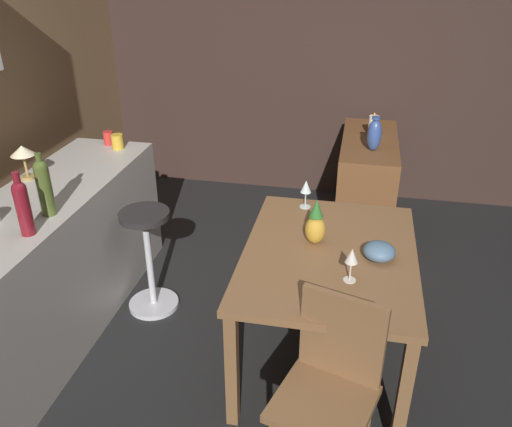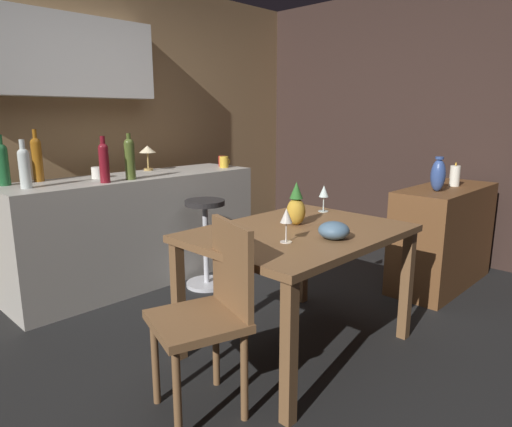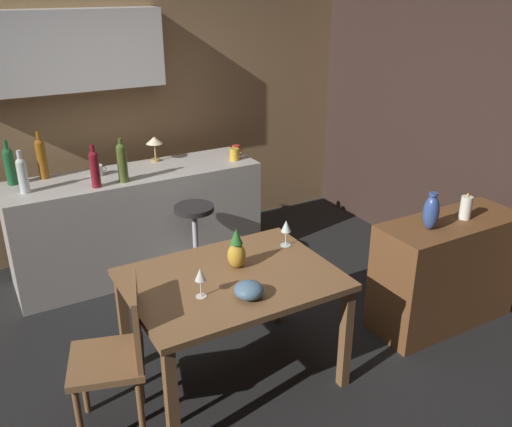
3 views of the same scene
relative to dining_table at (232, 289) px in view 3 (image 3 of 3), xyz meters
name	(u,v)px [view 3 (image 3 of 3)]	position (x,y,z in m)	size (l,w,h in m)	color
ground_plane	(201,361)	(-0.12, 0.24, -0.65)	(9.00, 9.00, 0.00)	black
wall_kitchen_back	(90,100)	(-0.18, 2.32, 0.76)	(5.20, 0.33, 2.60)	#9E7A51
wall_side_right	(457,119)	(2.43, 0.54, 0.65)	(0.10, 4.40, 2.60)	#33231E
dining_table	(232,289)	(0.00, 0.00, 0.00)	(1.24, 0.92, 0.74)	brown
kitchen_counter	(138,222)	(-0.04, 1.70, -0.20)	(2.10, 0.60, 0.90)	#B2ADA3
sideboard_cabinet	(445,272)	(1.65, -0.19, -0.24)	(1.10, 0.44, 0.82)	brown
chair_near_window	(118,353)	(-0.73, -0.07, -0.15)	(0.50, 0.50, 0.91)	brown
bar_stool	(196,244)	(0.27, 1.18, -0.27)	(0.34, 0.34, 0.72)	#262323
wine_glass_left	(200,276)	(-0.25, -0.11, 0.22)	(0.06, 0.06, 0.18)	silver
wine_glass_right	(286,227)	(0.51, 0.19, 0.22)	(0.07, 0.07, 0.18)	silver
pineapple_centerpiece	(237,251)	(0.08, 0.09, 0.20)	(0.11, 0.11, 0.26)	gold
fruit_bowl	(249,290)	(-0.02, -0.26, 0.13)	(0.17, 0.17, 0.09)	slate
wine_bottle_olive	(122,161)	(-0.18, 1.52, 0.42)	(0.08, 0.08, 0.35)	#475623
wine_bottle_clear	(22,173)	(-0.89, 1.65, 0.40)	(0.07, 0.07, 0.33)	silver
wine_bottle_green	(9,165)	(-0.95, 1.89, 0.41)	(0.08, 0.08, 0.35)	#1E592D
wine_bottle_ruby	(95,167)	(-0.40, 1.50, 0.41)	(0.07, 0.07, 0.34)	maroon
wine_bottle_amber	(41,157)	(-0.71, 1.92, 0.43)	(0.07, 0.07, 0.39)	#8C5114
cup_white	(97,170)	(-0.32, 1.77, 0.29)	(0.12, 0.09, 0.09)	white
cup_red	(236,151)	(0.92, 1.70, 0.30)	(0.11, 0.07, 0.10)	red
cup_mustard	(235,154)	(0.86, 1.59, 0.30)	(0.12, 0.08, 0.11)	gold
counter_lamp	(154,142)	(0.23, 1.91, 0.42)	(0.15, 0.15, 0.22)	#A58447
pillar_candle_tall	(466,208)	(1.75, -0.21, 0.25)	(0.08, 0.08, 0.19)	white
vase_ceramic_blue	(431,212)	(1.40, -0.21, 0.29)	(0.11, 0.11, 0.26)	#334C8C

